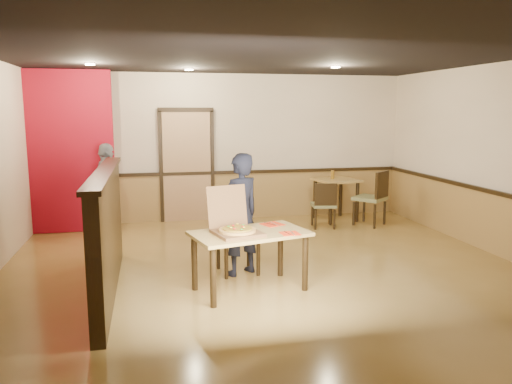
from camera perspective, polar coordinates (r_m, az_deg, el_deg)
floor at (r=6.59m, az=1.68°, el=-9.38°), size 7.00×7.00×0.00m
ceiling at (r=6.28m, az=1.80°, el=15.61°), size 7.00×7.00×0.00m
wall_back at (r=9.70m, az=-3.23°, el=5.11°), size 7.00×0.00×7.00m
wainscot_back at (r=9.79m, az=-3.15°, el=-0.46°), size 7.00×0.04×0.90m
chair_rail_back at (r=9.70m, az=-3.15°, el=2.26°), size 7.00×0.06×0.06m
wainscot_right at (r=8.01m, az=26.64°, el=-3.66°), size 0.04×7.00×0.90m
chair_rail_right at (r=7.91m, az=26.77°, el=-0.35°), size 0.06×7.00×0.06m
back_door at (r=9.60m, az=-7.90°, el=2.90°), size 0.90×0.06×2.10m
booth_partition at (r=6.04m, az=-16.62°, el=-4.25°), size 0.20×3.10×1.44m
red_accent_panel at (r=9.19m, az=-20.92°, el=4.28°), size 1.60×0.20×2.78m
spot_a at (r=7.93m, az=-18.44°, el=13.70°), size 0.14×0.14×0.02m
spot_b at (r=8.61m, az=-7.67°, el=13.70°), size 0.14×0.14×0.02m
spot_c at (r=8.12m, az=9.09°, el=13.93°), size 0.14×0.14×0.02m
main_table at (r=5.87m, az=-0.73°, el=-5.60°), size 1.47×1.06×0.71m
diner_chair at (r=6.59m, az=-2.29°, el=-4.23°), size 0.56×0.56×1.04m
side_chair_left at (r=9.06m, az=7.79°, el=-1.29°), size 0.47×0.47×0.84m
side_chair_right at (r=9.41m, az=13.29°, el=-0.43°), size 0.71×0.71×1.02m
side_table at (r=9.75m, az=9.14°, el=0.42°), size 0.87×0.87×0.80m
diner at (r=6.40m, az=-1.82°, el=-2.59°), size 0.69×0.61×1.58m
passerby at (r=8.87m, az=-16.62°, el=0.32°), size 0.46×0.95×1.57m
pizza_box at (r=5.75m, az=-2.37°, el=-4.12°), size 0.63×0.69×0.52m
pizza at (r=5.71m, az=-2.14°, el=-4.39°), size 0.47×0.47×0.03m
napkin_near at (r=5.77m, az=3.90°, el=-4.74°), size 0.22×0.22×0.01m
napkin_far at (r=6.21m, az=1.88°, el=-3.70°), size 0.31×0.31×0.01m
condiment at (r=9.74m, az=8.74°, el=1.97°), size 0.07×0.07×0.16m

